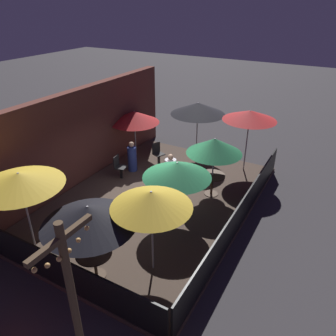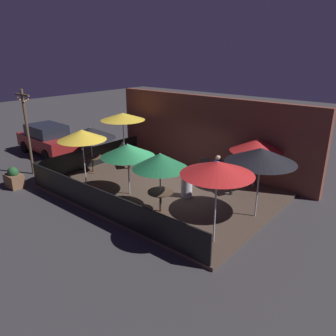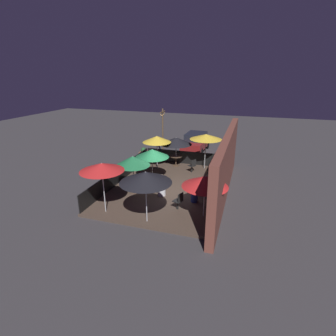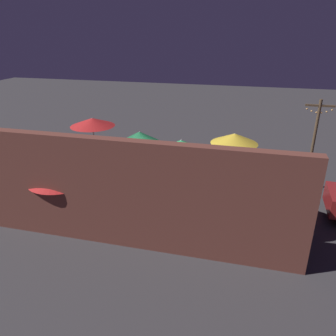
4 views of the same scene
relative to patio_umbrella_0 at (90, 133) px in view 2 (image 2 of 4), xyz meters
The scene contains 23 objects.
ground_plane 4.24m from the patio_umbrella_0, ahead, with size 60.00×60.00×0.00m, color #383538.
patio_deck 4.21m from the patio_umbrella_0, ahead, with size 8.86×6.16×0.12m.
building_wall 5.35m from the patio_umbrella_0, 46.02° to the left, with size 10.46×0.36×3.52m.
fence_front 4.68m from the patio_umbrella_0, 33.98° to the right, with size 8.66×0.05×0.95m.
fence_side_left 1.63m from the patio_umbrella_0, 141.62° to the left, with size 0.05×5.96×0.95m.
patio_umbrella_0 is the anchor object (origin of this frame).
patio_umbrella_1 5.13m from the patio_umbrella_0, 11.48° to the right, with size 1.88×1.88×2.13m.
patio_umbrella_2 3.15m from the patio_umbrella_0, 11.80° to the right, with size 2.06×2.06×2.02m.
patio_umbrella_3 7.73m from the patio_umbrella_0, ahead, with size 2.29×2.29×2.40m.
patio_umbrella_4 2.11m from the patio_umbrella_0, 92.85° to the left, with size 2.18×2.18×2.45m.
patio_umbrella_5 7.60m from the patio_umbrella_0, 10.89° to the right, with size 2.06×2.06×2.48m.
patio_umbrella_6 7.20m from the patio_umbrella_0, 26.28° to the left, with size 2.13×2.13×2.02m.
patio_umbrella_7 1.47m from the patio_umbrella_0, 49.95° to the right, with size 1.95×1.95×2.33m.
dining_table_0 1.27m from the patio_umbrella_0, ahead, with size 0.89×0.89×0.74m.
dining_table_1 5.28m from the patio_umbrella_0, 11.48° to the right, with size 0.88×0.88×0.78m.
patio_chair_0 6.63m from the patio_umbrella_0, 17.04° to the left, with size 0.52×0.52×0.90m.
patio_chair_1 5.25m from the patio_umbrella_0, 30.01° to the left, with size 0.46×0.46×0.93m.
patio_chair_2 2.20m from the patio_umbrella_0, 55.30° to the left, with size 0.56×0.56×0.93m.
patron_0 5.85m from the patio_umbrella_0, 25.54° to the left, with size 0.50×0.50×1.25m.
patron_1 5.15m from the patio_umbrella_0, ahead, with size 0.58×0.58×1.23m.
planter_box 3.70m from the patio_umbrella_0, 113.26° to the right, with size 0.80×0.56×0.89m.
light_post 2.83m from the patio_umbrella_0, 141.81° to the right, with size 1.10×0.12×3.87m.
parked_car_0 4.73m from the patio_umbrella_0, behind, with size 3.98×1.93×1.62m.
Camera 2 is at (8.07, -9.24, 5.40)m, focal length 35.00 mm.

